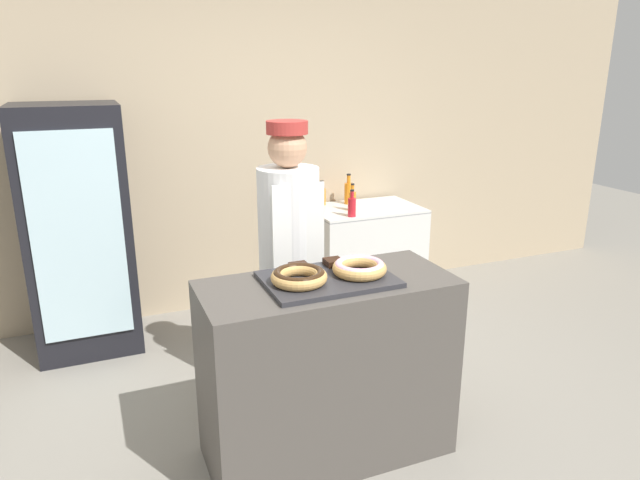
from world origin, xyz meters
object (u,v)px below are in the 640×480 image
Objects in this scene: bottle_orange at (352,200)px; bottle_orange_b_b at (348,192)px; brownie_back_right at (333,262)px; chest_freezer at (364,253)px; serving_tray at (328,279)px; baker_person at (290,257)px; bottle_orange_b at (322,196)px; donut_chocolate_glaze at (299,276)px; donut_light_glaze at (359,267)px; bottle_red at (352,206)px; brownie_back_left at (299,267)px; beverage_fridge at (79,231)px.

bottle_orange is 0.24m from bottle_orange_b_b.
brownie_back_right reaches higher than chest_freezer.
serving_tray is 2.38× the size of bottle_orange_b_b.
baker_person is 1.67m from bottle_orange_b_b.
serving_tray is 2.14m from bottle_orange_b.
serving_tray is at bearing -91.80° from baker_person.
baker_person is at bearing 99.06° from brownie_back_right.
baker_person is at bearing -127.00° from bottle_orange_b_b.
serving_tray is at bearing -122.54° from brownie_back_right.
bottle_orange_b is at bearing 168.70° from bottle_orange_b_b.
donut_light_glaze is at bearing 0.00° from donut_chocolate_glaze.
bottle_red reaches higher than chest_freezer.
beverage_fridge reaches higher than brownie_back_left.
baker_person is at bearing 88.20° from serving_tray.
bottle_orange_b is (-0.30, 0.22, 0.48)m from chest_freezer.
chest_freezer is (1.25, 1.79, -0.60)m from donut_chocolate_glaze.
bottle_orange_b is (0.95, 2.01, -0.12)m from donut_chocolate_glaze.
bottle_orange_b is at bearing 64.19° from brownie_back_left.
bottle_red is 0.45m from bottle_orange_b.
serving_tray is at bearing -121.88° from chest_freezer.
beverage_fridge is 1.98m from bottle_red.
brownie_back_right is 0.34× the size of bottle_orange_b_b.
baker_person is (-0.14, 0.63, -0.13)m from donut_light_glaze.
baker_person reaches higher than donut_light_glaze.
donut_chocolate_glaze is 0.31m from donut_light_glaze.
serving_tray is 0.68× the size of chest_freezer.
beverage_fridge reaches higher than baker_person.
bottle_orange_b reaches higher than brownie_back_left.
donut_light_glaze is 1.91m from bottle_orange.
bottle_orange is at bearing 63.12° from bottle_red.
donut_light_glaze is (0.31, 0.00, 0.00)m from donut_chocolate_glaze.
donut_light_glaze is at bearing -107.76° from bottle_orange_b.
serving_tray is 0.17m from brownie_back_right.
donut_light_glaze is at bearing -33.84° from brownie_back_left.
donut_chocolate_glaze is 0.18m from brownie_back_left.
beverage_fridge is (-1.26, 1.78, -0.16)m from donut_light_glaze.
bottle_orange_b_b reaches higher than donut_light_glaze.
brownie_back_right is 2.03m from bottle_orange_b_b.
serving_tray is 0.17m from brownie_back_left.
chest_freezer is (1.01, 1.62, -0.58)m from brownie_back_right.
serving_tray is at bearing -57.93° from beverage_fridge.
bottle_orange reaches higher than serving_tray.
bottle_red is at bearing 60.99° from brownie_back_right.
donut_chocolate_glaze is 1.02× the size of bottle_orange_b_b.
bottle_orange_b is at bearing 6.77° from beverage_fridge.
beverage_fridge reaches higher than bottle_orange_b.
baker_person is 1.45m from bottle_orange.
bottle_red is 0.19m from bottle_orange.
donut_chocolate_glaze reaches higher than bottle_orange.
bottle_red is (0.78, 1.40, -0.10)m from brownie_back_right.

